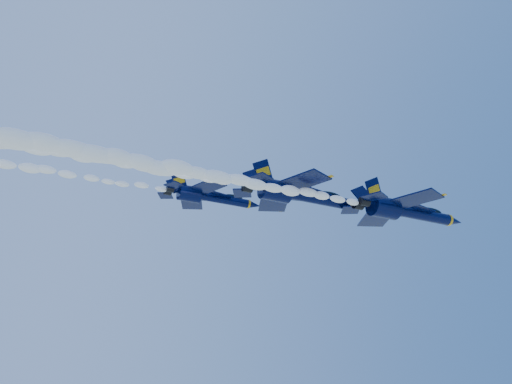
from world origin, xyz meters
name	(u,v)px	position (x,y,z in m)	size (l,w,h in m)	color
jet_lead	(405,211)	(21.87, -10.85, 150.07)	(19.58, 16.06, 7.27)	black
smoke_trail_jet_lead	(166,167)	(-13.79, -10.85, 149.56)	(54.57, 2.65, 2.39)	white
jet_second	(300,194)	(6.26, -7.41, 151.12)	(19.25, 15.79, 7.15)	black
smoke_trail_jet_second	(21,144)	(-29.25, -7.41, 150.61)	(54.57, 2.61, 2.35)	white
jet_third	(209,197)	(-3.76, 1.86, 152.49)	(15.12, 12.40, 5.62)	black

